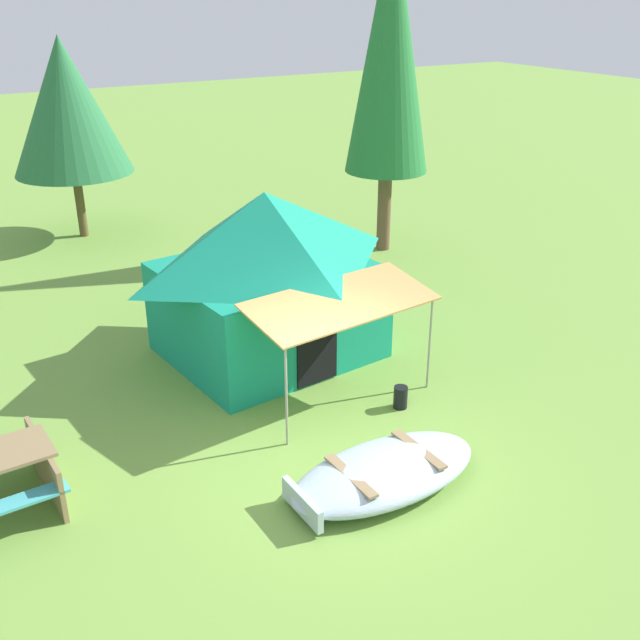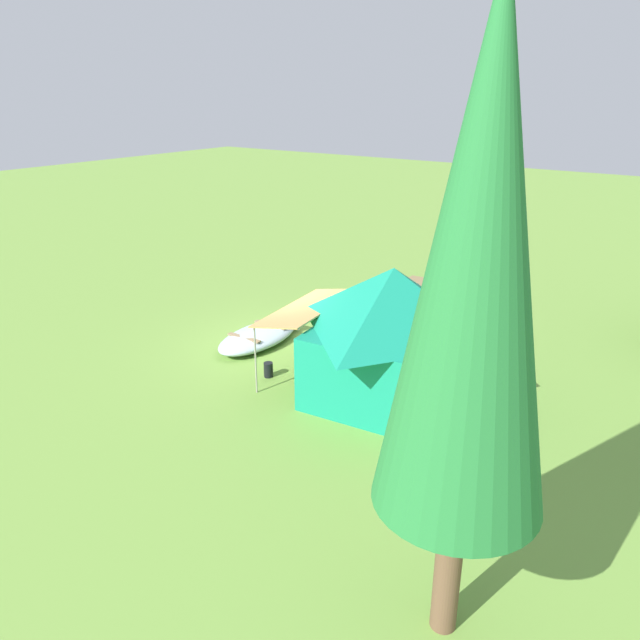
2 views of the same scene
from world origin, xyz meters
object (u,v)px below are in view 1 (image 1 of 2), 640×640
at_px(canvas_cabin_tent, 267,273).
at_px(pine_tree_back_left, 67,106).
at_px(beached_rowboat, 384,472).
at_px(fuel_can, 401,397).
at_px(pine_tree_far_center, 390,46).

xyz_separation_m(canvas_cabin_tent, pine_tree_back_left, (-1.06, 8.15, 1.71)).
distance_m(canvas_cabin_tent, pine_tree_back_left, 8.39).
bearing_deg(beached_rowboat, pine_tree_back_left, 92.81).
bearing_deg(beached_rowboat, fuel_can, 47.55).
bearing_deg(beached_rowboat, pine_tree_far_center, 54.95).
bearing_deg(canvas_cabin_tent, pine_tree_back_left, 97.38).
relative_size(beached_rowboat, fuel_can, 7.74).
height_order(pine_tree_back_left, pine_tree_far_center, pine_tree_far_center).
bearing_deg(pine_tree_far_center, pine_tree_back_left, 141.60).
bearing_deg(fuel_can, beached_rowboat, -132.45).
xyz_separation_m(beached_rowboat, pine_tree_back_left, (-0.60, 12.21, 2.97)).
relative_size(fuel_can, pine_tree_far_center, 0.05).
xyz_separation_m(canvas_cabin_tent, fuel_can, (0.85, -2.63, -1.29)).
relative_size(canvas_cabin_tent, pine_tree_far_center, 0.60).
xyz_separation_m(beached_rowboat, pine_tree_far_center, (5.29, 7.54, 4.37)).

